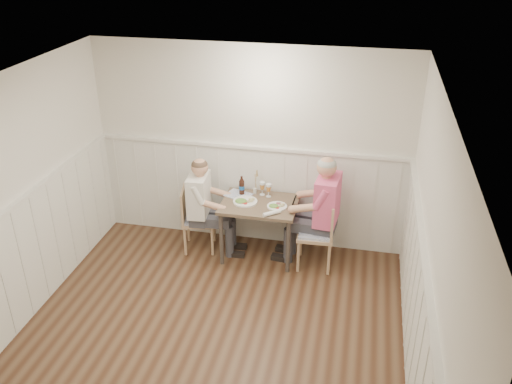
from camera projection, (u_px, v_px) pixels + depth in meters
ground_plane at (203, 352)px, 5.41m from camera, size 4.50×4.50×0.00m
room_shell at (195, 220)px, 4.73m from camera, size 4.04×4.54×2.60m
wainscot at (219, 256)px, 5.70m from camera, size 4.00×4.49×1.34m
dining_table at (259, 210)px, 6.69m from camera, size 0.93×0.70×0.75m
chair_right at (320, 231)px, 6.55m from camera, size 0.45×0.45×0.91m
chair_left at (195, 217)px, 6.92m from camera, size 0.48×0.48×0.86m
man_in_pink at (322, 220)px, 6.55m from camera, size 0.70×0.49×1.46m
diner_cream at (203, 213)px, 6.83m from camera, size 0.63×0.44×1.31m
plate_man at (276, 206)px, 6.54m from camera, size 0.24×0.24×0.06m
plate_diner at (244, 201)px, 6.65m from camera, size 0.30×0.30×0.08m
beer_glass_a at (269, 188)px, 6.74m from camera, size 0.07×0.07×0.18m
beer_glass_b at (262, 186)px, 6.79m from camera, size 0.07×0.07×0.18m
beer_bottle at (242, 186)px, 6.81m from camera, size 0.07×0.07×0.25m
rolled_napkin at (272, 213)px, 6.37m from camera, size 0.21×0.18×0.05m
grass_vase at (255, 182)px, 6.80m from camera, size 0.04×0.04×0.35m
gingham_mat at (238, 195)px, 6.83m from camera, size 0.37×0.34×0.01m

